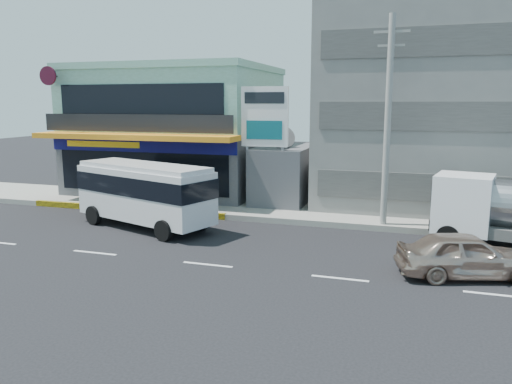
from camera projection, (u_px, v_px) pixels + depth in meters
ground at (208, 265)px, 18.89m from camera, size 120.00×120.00×0.00m
sidewalk at (366, 216)px, 26.29m from camera, size 70.00×5.00×0.30m
shop_building at (178, 133)px, 33.64m from camera, size 12.40×11.70×8.00m
concrete_building at (468, 86)px, 28.76m from camera, size 16.00×12.00×14.00m
gap_structure at (286, 175)px, 29.84m from camera, size 3.00×6.00×3.50m
satellite_dish at (282, 146)px, 28.58m from camera, size 1.50×1.50×0.15m
billboard at (265, 124)px, 26.80m from camera, size 2.60×0.18×6.90m
utility_pole_near at (388, 122)px, 23.14m from camera, size 1.60×0.30×10.00m
minibus at (144, 190)px, 24.21m from camera, size 7.86×4.73×3.13m
sedan at (466, 255)px, 17.43m from camera, size 5.07×3.14×1.61m
motorcycle_rider at (90, 198)px, 28.14m from camera, size 1.78×1.05×2.16m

